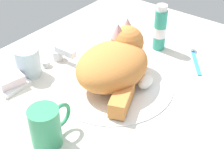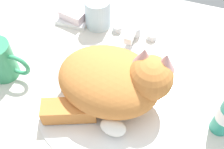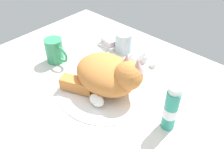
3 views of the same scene
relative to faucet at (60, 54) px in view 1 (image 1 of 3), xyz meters
The scene contains 10 objects.
ground_plane 20.99cm from the faucet, 90.00° to the right, with size 110.00×82.50×3.00cm, color silver.
sink_basin 20.75cm from the faucet, 90.00° to the right, with size 34.64×34.64×0.76cm, color white.
faucet is the anchor object (origin of this frame).
cat 21.35cm from the faucet, 85.88° to the right, with size 25.95×21.03×14.97cm.
coffee_mug 34.67cm from the faucet, 139.70° to the right, with size 11.50×7.03×9.86cm.
rinse_cup 11.33cm from the faucet, behind, with size 7.20×7.20×8.64cm.
soap_dish 18.47cm from the faucet, behind, with size 9.00×6.40×1.20cm, color white.
soap_bar 18.41cm from the faucet, behind, with size 7.08×4.46×2.48cm, color silver.
toothpaste_bottle 32.81cm from the faucet, 39.02° to the right, with size 4.16×4.16×15.36cm.
toothbrush 42.51cm from the faucet, 52.63° to the right, with size 13.19×9.76×1.60cm.
Camera 1 is at (-59.84, -45.69, 57.17)cm, focal length 53.27 mm.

